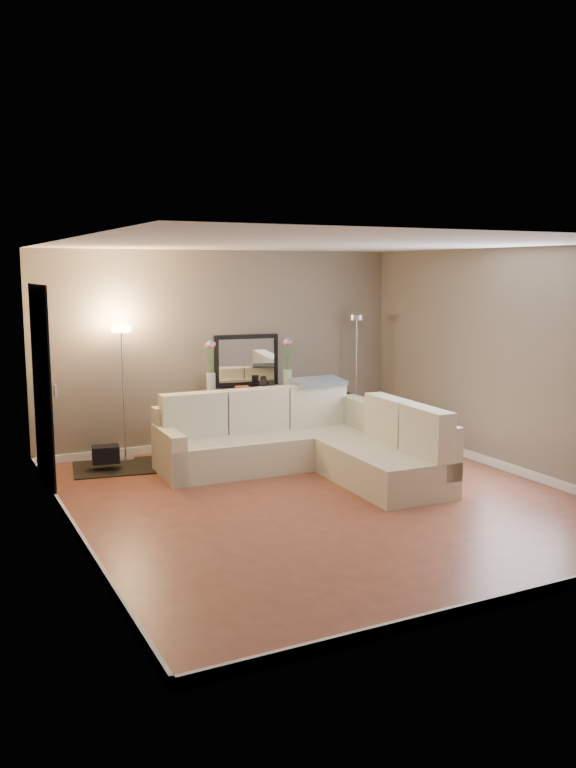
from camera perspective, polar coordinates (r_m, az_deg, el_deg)
name	(u,v)px	position (r m, az deg, el deg)	size (l,w,h in m)	color
floor	(323,500)	(7.81, 2.65, -8.85)	(5.00, 5.50, 0.01)	brown
ceiling	(324,243)	(7.45, 2.79, 10.66)	(5.00, 5.50, 0.01)	white
wall_back	(222,349)	(10.00, -5.02, 2.67)	(5.00, 0.02, 2.60)	gray
wall_front	(522,426)	(5.32, 17.38, -3.11)	(5.00, 0.02, 2.60)	gray
wall_left	(68,394)	(6.68, -16.44, -0.71)	(0.02, 5.50, 2.60)	gray
wall_right	(514,362)	(9.01, 16.81, 1.65)	(0.02, 5.50, 2.60)	gray
baseboard_back	(224,441)	(10.19, -4.87, -4.35)	(5.00, 0.03, 0.10)	white
baseboard_front	(511,599)	(5.72, 16.61, -15.42)	(5.00, 0.03, 0.10)	white
baseboard_left	(77,533)	(6.99, -15.78, -10.85)	(0.03, 5.50, 0.10)	white
baseboard_right	(507,467)	(9.22, 16.35, -6.09)	(0.03, 5.50, 0.10)	white
doorway	(42,388)	(8.37, -18.24, -0.31)	(0.02, 1.20, 2.20)	black
switch_plate	(55,391)	(7.53, -17.33, -0.48)	(0.02, 0.08, 0.12)	white
sectional_sofa	(307,443)	(8.79, 1.48, -4.50)	(2.64, 2.60, 0.92)	beige
throw_blanket	(318,382)	(9.44, 2.32, 0.19)	(0.66, 0.38, 0.05)	slate
console_table	(245,414)	(10.01, -3.33, -2.32)	(1.28, 0.49, 0.77)	black
leaning_mirror	(246,360)	(10.08, -3.19, 1.81)	(0.88, 0.15, 0.69)	black
table_decor	(250,386)	(9.93, -2.88, -0.17)	(0.53, 0.15, 0.13)	#BE4E21
flower_vase_left	(211,369)	(9.80, -5.90, 1.13)	(0.15, 0.13, 0.66)	silver
flower_vase_right	(287,366)	(10.10, -0.04, 1.41)	(0.15, 0.13, 0.66)	silver
floor_lamp_lit	(122,366)	(9.33, -12.50, 1.33)	(0.27, 0.27, 1.67)	silver
floor_lamp_unlit	(356,350)	(10.58, 5.23, 2.56)	(0.29, 0.29, 1.73)	silver
charcoal_rug	(120,467)	(9.24, -12.65, -6.19)	(1.09, 0.82, 0.01)	black
black_bag	(106,454)	(9.11, -13.72, -5.22)	(0.31, 0.22, 0.20)	black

